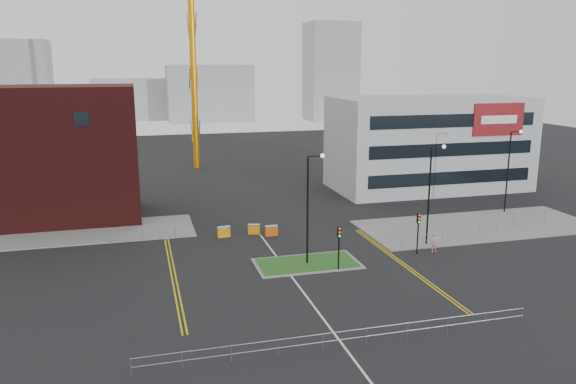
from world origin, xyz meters
name	(u,v)px	position (x,y,z in m)	size (l,w,h in m)	color
ground	(314,306)	(0.00, 0.00, 0.00)	(200.00, 200.00, 0.00)	black
pavement_left	(46,235)	(-20.00, 22.00, 0.06)	(28.00, 8.00, 0.12)	slate
pavement_right	(478,226)	(22.00, 14.00, 0.06)	(24.00, 10.00, 0.12)	slate
island_kerb	(307,264)	(2.00, 8.00, 0.04)	(8.60, 4.60, 0.08)	slate
grass_island	(307,263)	(2.00, 8.00, 0.06)	(8.00, 4.00, 0.12)	#224C19
brick_building	(17,157)	(-22.97, 28.00, 6.85)	(24.20, 10.07, 14.24)	#401010
office_block	(429,143)	(26.01, 31.97, 6.00)	(25.00, 12.20, 12.00)	#A1A3A6
streetlamp_island	(310,200)	(2.22, 8.00, 5.41)	(1.46, 0.36, 9.18)	black
streetlamp_right_near	(432,187)	(14.22, 10.00, 5.41)	(1.46, 0.36, 9.18)	black
streetlamp_right_far	(510,165)	(28.22, 18.00, 5.41)	(1.46, 0.36, 9.18)	black
traffic_light_island	(339,240)	(4.00, 5.98, 2.57)	(0.28, 0.33, 3.65)	black
traffic_light_right	(418,225)	(12.00, 7.98, 2.57)	(0.28, 0.33, 3.65)	black
railing_front	(345,335)	(0.00, -6.00, 0.78)	(24.05, 0.05, 1.10)	gray
railing_left	(143,233)	(-11.00, 18.00, 0.74)	(6.05, 0.05, 1.10)	gray
railing_right	(480,227)	(20.50, 11.50, 0.78)	(19.05, 5.05, 1.10)	gray
centre_line	(305,295)	(0.00, 2.00, 0.01)	(0.15, 30.00, 0.01)	silver
yellow_left_a	(170,268)	(-9.00, 10.00, 0.01)	(0.12, 24.00, 0.01)	gold
yellow_left_b	(174,268)	(-8.70, 10.00, 0.01)	(0.12, 24.00, 0.01)	gold
yellow_right_a	(401,264)	(9.50, 6.00, 0.01)	(0.12, 20.00, 0.01)	gold
yellow_right_b	(404,263)	(9.80, 6.00, 0.01)	(0.12, 20.00, 0.01)	gold
skyline_a	(12,86)	(-40.00, 120.00, 11.00)	(18.00, 12.00, 22.00)	gray
skyline_b	(210,93)	(10.00, 130.00, 8.00)	(24.00, 12.00, 16.00)	gray
skyline_c	(331,72)	(45.00, 125.00, 14.00)	(14.00, 12.00, 28.00)	gray
skyline_d	(145,99)	(-8.00, 140.00, 6.00)	(30.00, 12.00, 12.00)	gray
pedestrian	(435,242)	(13.71, 8.06, 0.85)	(0.62, 0.41, 1.71)	pink
barrier_left	(224,231)	(-3.50, 17.15, 0.57)	(1.29, 0.61, 1.05)	orange
barrier_mid	(254,229)	(-0.52, 17.38, 0.53)	(1.23, 0.66, 0.99)	orange
barrier_right	(271,230)	(0.96, 16.38, 0.55)	(1.23, 0.49, 1.01)	#CF4C0B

